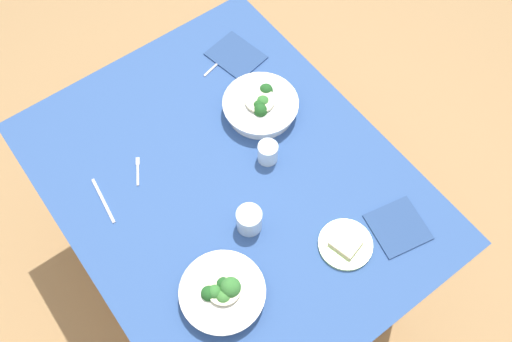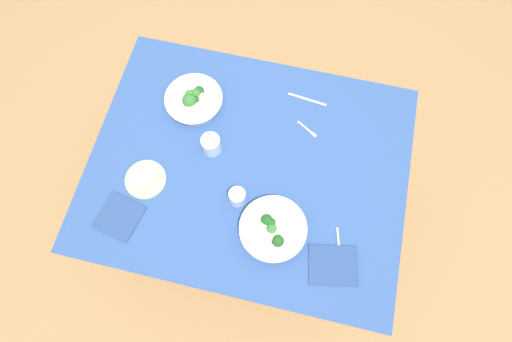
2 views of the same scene
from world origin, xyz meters
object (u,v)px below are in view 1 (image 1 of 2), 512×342
Objects in this scene: fork_by_far_bowl at (138,170)px; bread_side_plate at (346,244)px; broccoli_bowl_far at (261,106)px; table_knife_left at (103,201)px; napkin_folded_upper at (236,56)px; water_glass_side at (249,220)px; fork_by_near_bowl at (215,66)px; water_glass_center at (268,152)px; broccoli_bowl_near at (223,293)px; napkin_folded_lower at (398,227)px.

bread_side_plate is at bearing -117.65° from fork_by_far_bowl.
broccoli_bowl_far is 1.56× the size of bread_side_plate.
table_knife_left is (-0.59, -0.54, -0.01)m from bread_side_plate.
napkin_folded_upper is (-0.26, 0.08, -0.03)m from broccoli_bowl_far.
fork_by_near_bowl is (-0.60, 0.28, -0.04)m from water_glass_side.
fork_by_far_bowl is at bearing -120.53° from water_glass_center.
water_glass_center is (0.17, -0.10, 0.01)m from broccoli_bowl_far.
bread_side_plate is at bearing 76.32° from broccoli_bowl_near.
broccoli_bowl_near reaches higher than water_glass_center.
water_glass_center is (-0.40, -0.01, 0.03)m from bread_side_plate.
fork_by_far_bowl is 0.51m from fork_by_near_bowl.
water_glass_side is at bearing -129.24° from fork_by_near_bowl.
water_glass_center is (-0.30, 0.40, 0.01)m from broccoli_bowl_near.
water_glass_side is (-0.24, -0.20, 0.03)m from bread_side_plate.
water_glass_center reaches higher than bread_side_plate.
napkin_folded_lower reaches higher than table_knife_left.
broccoli_bowl_near reaches higher than bread_side_plate.
fork_by_far_bowl is at bearing -154.74° from water_glass_side.
broccoli_bowl_far is 1.61× the size of napkin_folded_lower.
broccoli_bowl_far is at bearing 138.42° from water_glass_side.
fork_by_near_bowl is (-0.84, 0.08, -0.01)m from bread_side_plate.
fork_by_near_bowl is at bearing -176.44° from broccoli_bowl_far.
broccoli_bowl_far is 1.04× the size of broccoli_bowl_near.
broccoli_bowl_near is 0.51m from table_knife_left.
fork_by_far_bowl and fork_by_near_bowl have the same top height.
napkin_folded_lower is (0.62, 0.08, -0.03)m from broccoli_bowl_far.
broccoli_bowl_near is 2.95× the size of water_glass_side.
broccoli_bowl_near is at bearing -158.21° from table_knife_left.
fork_by_near_bowl is at bearing 155.05° from water_glass_side.
broccoli_bowl_far is 3.45× the size of water_glass_center.
broccoli_bowl_near is 0.42m from bread_side_plate.
napkin_folded_lower is (0.15, 0.58, -0.03)m from broccoli_bowl_near.
broccoli_bowl_near is 0.50m from water_glass_center.
broccoli_bowl_near is at bearing -103.68° from bread_side_plate.
water_glass_side is 0.53× the size of napkin_folded_lower.
broccoli_bowl_near reaches higher than fork_by_near_bowl.
bread_side_plate is 1.03× the size of napkin_folded_lower.
broccoli_bowl_far reaches higher than water_glass_center.
broccoli_bowl_far reaches higher than napkin_folded_lower.
broccoli_bowl_near is 2.45× the size of fork_by_near_bowl.
napkin_folded_upper reaches higher than fork_by_near_bowl.
water_glass_center is 0.49m from napkin_folded_lower.
table_knife_left is (-0.19, -0.53, -0.04)m from water_glass_center.
fork_by_far_bowl is 0.59m from napkin_folded_upper.
water_glass_center reaches higher than fork_by_near_bowl.
table_knife_left is at bearing -71.56° from napkin_folded_upper.
water_glass_side is at bearing 124.52° from broccoli_bowl_near.
broccoli_bowl_far is 3.07× the size of water_glass_side.
water_glass_side is at bearing -124.17° from fork_by_far_bowl.
fork_by_far_bowl is at bearing 178.25° from broccoli_bowl_near.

